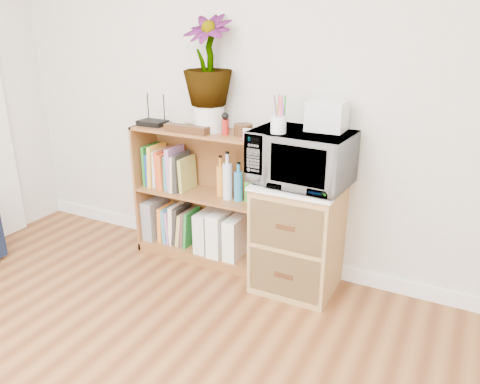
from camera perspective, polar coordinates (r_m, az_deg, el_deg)
The scene contains 21 objects.
skirting_board at distance 3.46m, azimuth 1.86°, elevation -7.31°, with size 4.00×0.02×0.10m, color white.
bookshelf at distance 3.33m, azimuth -4.55°, elevation -0.51°, with size 1.00×0.30×0.95m, color brown.
wicker_unit at distance 3.01m, azimuth 7.06°, elevation -5.52°, with size 0.50×0.45×0.70m, color #9E7542.
microwave at distance 2.81m, azimuth 7.46°, elevation 4.17°, with size 0.58×0.39×0.32m, color white.
pen_cup at distance 2.70m, azimuth 4.71°, elevation 8.19°, with size 0.09×0.09×0.10m, color white.
small_appliance at distance 2.80m, azimuth 10.55°, elevation 9.13°, with size 0.22×0.18×0.17m, color silver.
router at distance 3.38m, azimuth -10.61°, elevation 8.29°, with size 0.19×0.13×0.04m, color black.
white_bowl at distance 3.26m, azimuth -8.00°, elevation 7.96°, with size 0.13×0.13×0.03m, color white.
plant_pot at distance 3.16m, azimuth -3.80°, elevation 8.98°, with size 0.20×0.20×0.17m, color silver.
potted_plant at distance 3.11m, azimuth -3.96°, elevation 15.66°, with size 0.32×0.32×0.57m, color #346629.
trinket_box at distance 3.12m, azimuth -6.50°, elevation 7.64°, with size 0.31×0.08×0.05m, color #321E0D.
kokeshi_doll at distance 3.04m, azimuth -1.80°, elevation 7.89°, with size 0.04×0.04×0.10m, color maroon.
wooden_bowl at distance 3.04m, azimuth 0.38°, elevation 7.61°, with size 0.12×0.12×0.07m, color #38210F.
paint_jars at distance 2.91m, azimuth 1.22°, elevation 6.92°, with size 0.12×0.04×0.06m, color #D7778C.
file_box at distance 3.65m, azimuth -10.23°, elevation -3.11°, with size 0.09×0.24×0.30m, color gray.
magazine_holder_left at distance 3.40m, azimuth -4.10°, elevation -4.70°, with size 0.09×0.24×0.29m, color silver.
magazine_holder_mid at distance 3.35m, azimuth -2.41°, elevation -4.93°, with size 0.10×0.25×0.32m, color white.
magazine_holder_right at distance 3.30m, azimuth -0.52°, elevation -5.50°, with size 0.09×0.24×0.30m, color white.
cookbooks at distance 3.43m, azimuth -8.78°, elevation 2.81°, with size 0.35×0.20×0.31m.
liquor_bottles at distance 3.13m, azimuth 0.04°, elevation 1.44°, with size 0.37×0.07×0.32m.
lower_books at distance 3.54m, azimuth -7.52°, elevation -3.96°, with size 0.27×0.19×0.30m.
Camera 1 is at (1.30, -0.53, 1.66)m, focal length 35.00 mm.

